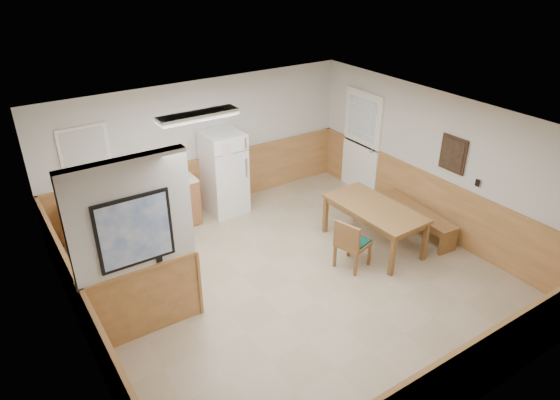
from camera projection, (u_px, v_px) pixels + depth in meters
ground at (293, 282)px, 7.69m from camera, size 6.00×6.00×0.00m
ceiling at (296, 127)px, 6.53m from camera, size 6.00×6.00×0.02m
back_wall at (203, 146)px, 9.33m from camera, size 6.00×0.02×2.50m
right_wall at (438, 165)px, 8.57m from camera, size 0.02×6.00×2.50m
left_wall at (77, 281)px, 5.65m from camera, size 0.02×6.00×2.50m
wainscot_back at (206, 183)px, 9.66m from camera, size 6.00×0.04×1.00m
wainscot_right at (431, 203)px, 8.91m from camera, size 0.04×6.00×1.00m
wainscot_left at (91, 331)px, 6.00m from camera, size 0.04×6.00×1.00m
partition_wall at (136, 254)px, 6.16m from camera, size 1.50×0.20×2.50m
kitchen_counter at (152, 207)px, 8.87m from camera, size 2.20×0.61×1.00m
exterior_door at (361, 143)px, 10.06m from camera, size 0.07×1.02×2.15m
kitchen_window at (86, 155)px, 8.15m from camera, size 0.80×0.04×1.00m
wall_painting at (453, 154)px, 8.20m from camera, size 0.04×0.50×0.60m
fluorescent_fixture at (198, 116)px, 7.13m from camera, size 1.20×0.30×0.09m
refrigerator at (224, 173)px, 9.38m from camera, size 0.71×0.73×1.59m
dining_table at (374, 212)px, 8.32m from camera, size 0.91×1.76×0.75m
dining_bench at (416, 214)px, 8.88m from camera, size 0.52×1.74×0.45m
dining_chair at (350, 242)px, 7.78m from camera, size 0.72×0.58×0.85m
fire_extinguisher at (183, 166)px, 8.91m from camera, size 0.13×0.13×0.42m
soap_bottle at (92, 193)px, 8.12m from camera, size 0.09×0.09×0.25m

